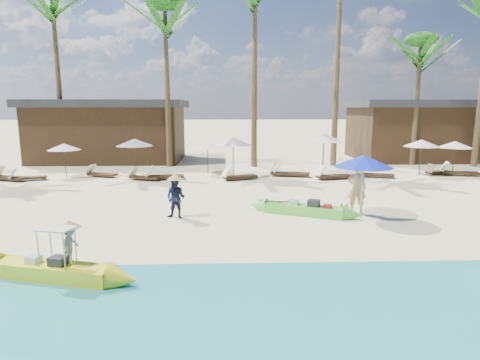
{
  "coord_description": "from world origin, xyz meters",
  "views": [
    {
      "loc": [
        0.4,
        -11.81,
        3.77
      ],
      "look_at": [
        0.85,
        2.0,
        1.28
      ],
      "focal_mm": 30.0,
      "sensor_mm": 36.0,
      "label": 1
    }
  ],
  "objects_px": {
    "green_canoe": "(304,209)",
    "blue_umbrella": "(363,161)",
    "tourist": "(357,189)",
    "yellow_canoe": "(52,271)"
  },
  "relations": [
    {
      "from": "green_canoe",
      "to": "yellow_canoe",
      "type": "distance_m",
      "value": 8.49
    },
    {
      "from": "green_canoe",
      "to": "yellow_canoe",
      "type": "bearing_deg",
      "value": -117.45
    },
    {
      "from": "blue_umbrella",
      "to": "tourist",
      "type": "bearing_deg",
      "value": 88.31
    },
    {
      "from": "green_canoe",
      "to": "tourist",
      "type": "height_order",
      "value": "tourist"
    },
    {
      "from": "yellow_canoe",
      "to": "tourist",
      "type": "distance_m",
      "value": 10.17
    },
    {
      "from": "blue_umbrella",
      "to": "yellow_canoe",
      "type": "bearing_deg",
      "value": -150.55
    },
    {
      "from": "green_canoe",
      "to": "tourist",
      "type": "bearing_deg",
      "value": 27.94
    },
    {
      "from": "yellow_canoe",
      "to": "blue_umbrella",
      "type": "distance_m",
      "value": 9.99
    },
    {
      "from": "tourist",
      "to": "blue_umbrella",
      "type": "height_order",
      "value": "blue_umbrella"
    },
    {
      "from": "green_canoe",
      "to": "blue_umbrella",
      "type": "distance_m",
      "value": 2.66
    }
  ]
}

